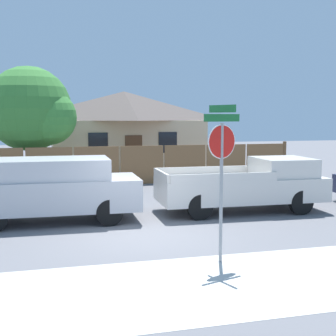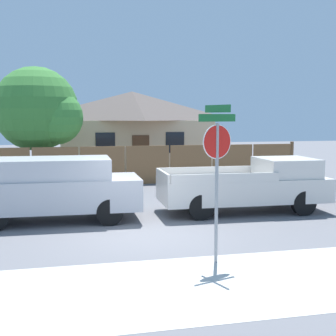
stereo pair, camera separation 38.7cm
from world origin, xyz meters
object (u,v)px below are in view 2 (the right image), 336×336
Objects in this scene: orange_pickup at (250,185)px; stop_sign at (217,157)px; house at (132,128)px; oak_tree at (40,111)px; red_suv at (53,187)px.

stop_sign is at bearing -118.56° from orange_pickup.
house is at bearing 68.47° from stop_sign.
oak_tree reaches higher than stop_sign.
oak_tree is 8.44m from red_suv.
house is 14.13m from red_suv.
orange_pickup is (5.99, -0.01, -0.16)m from red_suv.
house reaches higher than stop_sign.
oak_tree is 1.62× the size of stop_sign.
oak_tree is at bearing -133.14° from house.
house is 1.81× the size of red_suv.
red_suv is 0.93× the size of orange_pickup.
oak_tree is 10.74m from orange_pickup.
red_suv is (-4.33, -13.39, -1.30)m from house.
oak_tree reaches higher than house.
red_suv is at bearing -107.91° from house.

